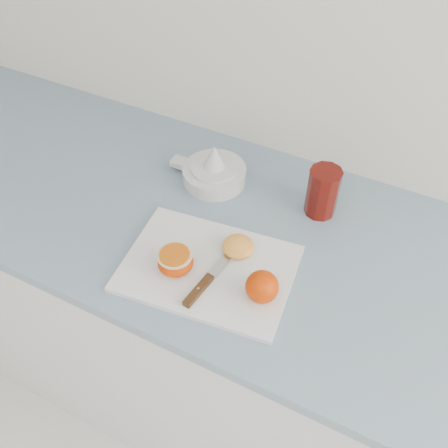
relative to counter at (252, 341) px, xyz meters
name	(u,v)px	position (x,y,z in m)	size (l,w,h in m)	color
counter	(252,341)	(0.00, 0.00, 0.00)	(2.37, 0.64, 0.89)	white
cutting_board	(208,268)	(-0.06, -0.14, 0.45)	(0.35, 0.25, 0.01)	white
whole_orange	(262,287)	(0.07, -0.16, 0.49)	(0.07, 0.07, 0.07)	red
half_orange	(175,261)	(-0.11, -0.17, 0.48)	(0.07, 0.07, 0.05)	red
squeezed_shell	(238,246)	(-0.02, -0.07, 0.47)	(0.07, 0.07, 0.03)	#F49B37
paring_knife	(203,284)	(-0.04, -0.18, 0.46)	(0.04, 0.20, 0.01)	#492812
citrus_juicer	(214,171)	(-0.18, 0.12, 0.47)	(0.20, 0.15, 0.10)	white
red_tumbler	(322,193)	(0.09, 0.13, 0.50)	(0.07, 0.07, 0.12)	#5A0E09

